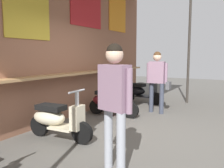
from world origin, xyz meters
The scene contains 7 objects.
ground_plane centered at (0.00, 0.00, 0.00)m, with size 25.32×25.32×0.00m, color #56544F.
market_stall_facade centered at (-0.01, 1.86, 2.17)m, with size 9.04×2.55×3.92m.
scooter_cream centered at (-1.02, 1.08, 0.39)m, with size 0.47×1.40×0.97m.
scooter_maroon centered at (1.03, 1.08, 0.39)m, with size 0.48×1.40×0.97m.
scooter_black centered at (2.99, 1.08, 0.39)m, with size 0.49×1.40×0.97m.
shopper_with_handbag centered at (1.92, 0.12, 1.03)m, with size 0.28×0.66×1.69m.
shopper_browsing centered at (-1.61, -0.50, 1.08)m, with size 0.30×0.57×1.73m.
Camera 1 is at (-4.34, -2.01, 1.58)m, focal length 38.41 mm.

